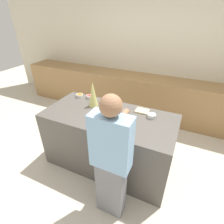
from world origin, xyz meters
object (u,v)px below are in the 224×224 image
object	(u,v)px
gingerbread_house	(114,112)
person	(111,161)
candy_bowl_center_rear	(152,116)
candy_bowl_far_left	(90,97)
cookbook	(142,111)
decorative_tree	(93,94)
baking_tray	(114,118)
candy_bowl_near_tray_right	(80,95)
candy_bowl_behind_tray	(114,104)

from	to	relation	value
gingerbread_house	person	distance (m)	0.70
candy_bowl_center_rear	person	world-z (taller)	person
candy_bowl_far_left	cookbook	world-z (taller)	candy_bowl_far_left
decorative_tree	baking_tray	bearing A→B (deg)	-25.42
candy_bowl_near_tray_right	candy_bowl_far_left	world-z (taller)	same
baking_tray	candy_bowl_behind_tray	distance (m)	0.38
decorative_tree	cookbook	xyz separation A→B (m)	(0.72, 0.14, -0.18)
baking_tray	candy_bowl_near_tray_right	bearing A→B (deg)	154.62
candy_bowl_behind_tray	person	xyz separation A→B (m)	(0.40, -0.97, -0.11)
candy_bowl_center_rear	candy_bowl_behind_tray	world-z (taller)	candy_bowl_center_rear
candy_bowl_near_tray_right	person	xyz separation A→B (m)	(1.05, -1.00, -0.11)
baking_tray	decorative_tree	size ratio (longest dim) A/B	1.26
candy_bowl_center_rear	cookbook	xyz separation A→B (m)	(-0.16, 0.10, -0.02)
cookbook	candy_bowl_center_rear	bearing A→B (deg)	-32.80
baking_tray	candy_bowl_center_rear	distance (m)	0.51
baking_tray	candy_bowl_far_left	world-z (taller)	candy_bowl_far_left
candy_bowl_far_left	cookbook	distance (m)	0.91
baking_tray	candy_bowl_center_rear	size ratio (longest dim) A/B	4.20
candy_bowl_behind_tray	cookbook	world-z (taller)	candy_bowl_behind_tray
person	gingerbread_house	bearing A→B (deg)	112.27
gingerbread_house	candy_bowl_center_rear	bearing A→B (deg)	28.19
decorative_tree	candy_bowl_far_left	world-z (taller)	decorative_tree
candy_bowl_far_left	cookbook	size ratio (longest dim) A/B	0.55
candy_bowl_near_tray_right	candy_bowl_center_rear	world-z (taller)	candy_bowl_center_rear
decorative_tree	candy_bowl_behind_tray	distance (m)	0.36
gingerbread_house	cookbook	size ratio (longest dim) A/B	1.34
gingerbread_house	candy_bowl_far_left	distance (m)	0.74
gingerbread_house	person	world-z (taller)	person
candy_bowl_center_rear	candy_bowl_far_left	distance (m)	1.08
gingerbread_house	candy_bowl_center_rear	xyz separation A→B (m)	(0.45, 0.24, -0.07)
candy_bowl_far_left	candy_bowl_behind_tray	bearing A→B (deg)	-6.42
candy_bowl_center_rear	candy_bowl_far_left	xyz separation A→B (m)	(-1.07, 0.16, -0.00)
candy_bowl_behind_tray	person	distance (m)	1.06
baking_tray	gingerbread_house	bearing A→B (deg)	30.79
candy_bowl_far_left	candy_bowl_behind_tray	size ratio (longest dim) A/B	0.85
candy_bowl_near_tray_right	candy_bowl_far_left	size ratio (longest dim) A/B	1.10
candy_bowl_center_rear	candy_bowl_behind_tray	xyz separation A→B (m)	(-0.60, 0.11, -0.01)
decorative_tree	candy_bowl_near_tray_right	size ratio (longest dim) A/B	3.37
person	baking_tray	bearing A→B (deg)	112.31
decorative_tree	candy_bowl_center_rear	world-z (taller)	decorative_tree
gingerbread_house	candy_bowl_near_tray_right	world-z (taller)	gingerbread_house
baking_tray	person	size ratio (longest dim) A/B	0.31
gingerbread_house	candy_bowl_center_rear	size ratio (longest dim) A/B	2.18
candy_bowl_near_tray_right	candy_bowl_center_rear	distance (m)	1.25
baking_tray	candy_bowl_center_rear	xyz separation A→B (m)	(0.45, 0.24, 0.02)
candy_bowl_near_tray_right	candy_bowl_center_rear	bearing A→B (deg)	-6.18
decorative_tree	person	world-z (taller)	person
gingerbread_house	baking_tray	bearing A→B (deg)	-149.21
baking_tray	gingerbread_house	xyz separation A→B (m)	(0.00, 0.00, 0.10)
candy_bowl_behind_tray	candy_bowl_center_rear	bearing A→B (deg)	-10.57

